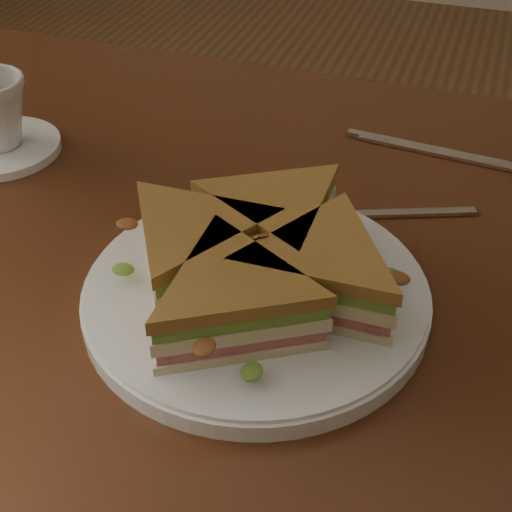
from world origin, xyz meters
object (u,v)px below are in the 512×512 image
at_px(table, 292,332).
at_px(saucer, 0,148).
at_px(sandwich_wedges, 256,261).
at_px(plate, 256,295).
at_px(knife, 432,151).
at_px(spoon, 340,214).

distance_m(table, saucer, 0.39).
height_order(table, sandwich_wedges, sandwich_wedges).
distance_m(plate, knife, 0.32).
bearing_deg(sandwich_wedges, saucer, 157.50).
relative_size(table, sandwich_wedges, 4.52).
bearing_deg(knife, plate, -104.02).
xyz_separation_m(sandwich_wedges, knife, (0.11, 0.30, -0.04)).
relative_size(plate, saucer, 2.16).
distance_m(table, sandwich_wedges, 0.16).
relative_size(sandwich_wedges, saucer, 1.96).
bearing_deg(sandwich_wedges, table, 78.60).
relative_size(sandwich_wedges, spoon, 1.52).
height_order(spoon, saucer, same).
distance_m(spoon, saucer, 0.39).
bearing_deg(plate, sandwich_wedges, 0.00).
bearing_deg(knife, saucer, -155.95).
distance_m(table, knife, 0.27).
bearing_deg(spoon, sandwich_wedges, -126.36).
xyz_separation_m(sandwich_wedges, spoon, (0.04, 0.15, -0.04)).
height_order(plate, knife, plate).
relative_size(table, saucer, 8.87).
relative_size(knife, saucer, 1.59).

